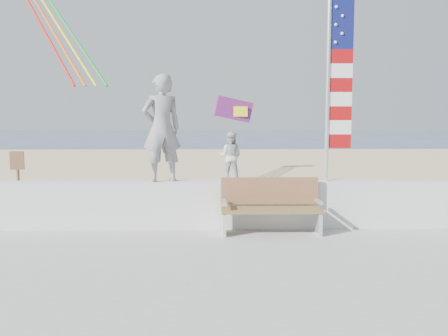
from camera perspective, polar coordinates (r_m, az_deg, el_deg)
The scene contains 9 objects.
ground at distance 7.30m, azimuth -1.25°, elevation -12.03°, with size 220.00×220.00×0.00m, color #314F62.
sand at distance 16.10m, azimuth -1.33°, elevation -2.11°, with size 90.00×40.00×0.08m, color beige.
seawall at distance 9.09m, azimuth -1.29°, elevation -4.40°, with size 30.00×0.35×0.90m, color silver.
adult at distance 9.01m, azimuth -7.50°, elevation 4.78°, with size 0.73×0.48×2.01m, color gray.
child at distance 8.99m, azimuth 0.80°, elevation 1.41°, with size 0.46×0.36×0.94m, color silver.
bench at distance 8.70m, azimuth 5.63°, elevation -4.49°, with size 1.80×0.57×1.00m.
flag at distance 9.28m, azimuth 13.18°, elevation 10.31°, with size 0.50×0.08×3.50m.
parafoil_kite at distance 10.20m, azimuth 1.27°, elevation 7.04°, with size 0.86×0.33×0.58m.
sign at distance 11.76m, azimuth -23.54°, elevation -1.02°, with size 0.32×0.07×1.46m.
Camera 1 is at (-0.01, -6.95, 2.22)m, focal length 38.00 mm.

